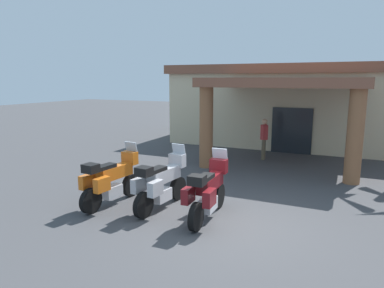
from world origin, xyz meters
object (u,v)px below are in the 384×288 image
Objects in this scene: motorcycle_orange at (111,180)px; motorcycle_maroon at (208,191)px; motorcycle_silver at (161,183)px; pedestrian at (264,136)px; motel_building at (302,104)px.

motorcycle_orange is 1.00× the size of motorcycle_maroon.
motorcycle_silver is 1.27× the size of pedestrian.
motel_building is at bearing -9.47° from motorcycle_orange.
pedestrian is (2.41, 7.13, 0.32)m from motorcycle_orange.
pedestrian is at bearing -13.45° from motorcycle_orange.
pedestrian reaches higher than motorcycle_orange.
motel_building reaches higher than pedestrian.
pedestrian is at bearing -99.50° from motel_building.
motel_building is 7.60× the size of pedestrian.
motorcycle_orange is 2.75m from motorcycle_maroon.
motel_building is 12.08m from motorcycle_maroon.
motorcycle_maroon is at bearing -80.49° from motorcycle_orange.
motorcycle_maroon is at bearing -92.80° from motel_building.
motorcycle_orange is at bearing 68.49° from pedestrian.
motorcycle_silver is at bearing 78.52° from pedestrian.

